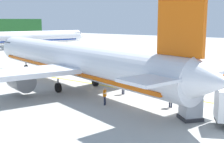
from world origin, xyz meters
TOP-DOWN VIEW (x-y plane):
  - airliner_foreground at (7.24, 21.46)m, footprint 34.24×41.04m
  - airliner_mid_apron at (35.82, 66.99)m, footprint 37.02×31.01m
  - cargo_container_near at (18.07, 9.15)m, footprint 2.52×2.52m
  - cargo_container_mid at (4.35, 5.48)m, footprint 2.36×2.36m
  - crew_loader_left at (3.52, 13.80)m, footprint 0.60×0.36m
  - crew_loader_right at (8.10, 14.74)m, footprint 0.31×0.62m
  - crew_supervisor at (6.52, 8.28)m, footprint 0.26×0.63m
  - apron_guide_line at (10.38, 17.01)m, footprint 0.30×60.00m

SIDE VIEW (x-z plane):
  - apron_guide_line at x=10.38m, z-range 0.00..0.01m
  - cargo_container_near at x=18.07m, z-range -0.06..1.84m
  - cargo_container_mid at x=4.35m, z-range -0.05..2.00m
  - crew_supervisor at x=6.52m, z-range 0.15..1.83m
  - crew_loader_right at x=8.10m, z-range 0.15..1.85m
  - crew_loader_left at x=3.52m, z-range 0.16..1.90m
  - airliner_mid_apron at x=35.82m, z-range -2.34..8.54m
  - airliner_foreground at x=7.24m, z-range -2.56..9.34m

